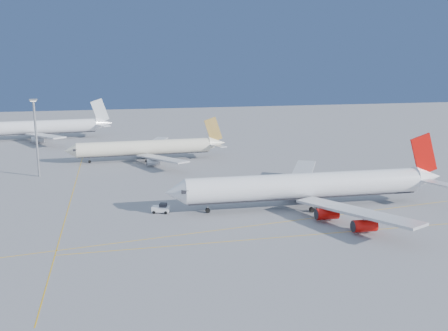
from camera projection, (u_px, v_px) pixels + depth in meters
ground at (244, 218)px, 114.65m from camera, size 500.00×500.00×0.00m
taxiway_lines at (176, 213)px, 117.59m from camera, size 118.86×140.00×0.02m
airliner_virgin at (311, 186)px, 121.96m from camera, size 70.91×63.81×17.52m
airliner_etihad at (148, 148)px, 177.19m from camera, size 56.96×52.68×14.88m
airliner_third at (38, 127)px, 222.05m from camera, size 65.48×60.19×17.56m
pushback_tug at (161, 208)px, 118.04m from camera, size 4.48×3.47×2.28m
light_mast at (36, 131)px, 150.98m from camera, size 2.06×2.06×23.80m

